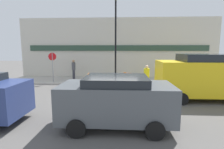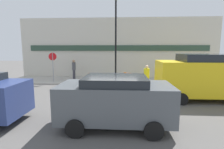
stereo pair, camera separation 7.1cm
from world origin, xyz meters
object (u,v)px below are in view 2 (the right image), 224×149
(streetlamp_post, at_px, (116,28))
(parked_car_1, at_px, (115,99))
(stop_sign, at_px, (53,62))
(person_pedestrian, at_px, (74,68))
(work_van, at_px, (207,75))
(person_worker, at_px, (147,77))

(streetlamp_post, bearing_deg, parked_car_1, -87.71)
(stop_sign, bearing_deg, parked_car_1, 112.57)
(person_pedestrian, xyz_separation_m, work_van, (8.74, -5.30, 0.30))
(person_worker, height_order, person_pedestrian, person_pedestrian)
(streetlamp_post, xyz_separation_m, person_pedestrian, (-3.69, 1.46, -3.21))
(stop_sign, xyz_separation_m, person_worker, (7.12, -1.79, -0.79))
(stop_sign, xyz_separation_m, person_pedestrian, (1.28, 1.37, -0.63))
(person_worker, xyz_separation_m, person_pedestrian, (-5.84, 3.16, 0.16))
(person_worker, bearing_deg, stop_sign, -24.48)
(streetlamp_post, height_order, work_van, streetlamp_post)
(work_van, bearing_deg, stop_sign, 158.59)
(stop_sign, height_order, person_worker, stop_sign)
(person_pedestrian, relative_size, work_van, 0.32)
(streetlamp_post, distance_m, stop_sign, 5.61)
(stop_sign, distance_m, work_van, 10.77)
(parked_car_1, relative_size, work_van, 0.76)
(stop_sign, bearing_deg, streetlamp_post, 166.56)
(streetlamp_post, distance_m, work_van, 6.98)
(streetlamp_post, bearing_deg, person_worker, -38.37)
(person_worker, height_order, parked_car_1, parked_car_1)
(person_pedestrian, bearing_deg, person_worker, 158.81)
(person_pedestrian, distance_m, work_van, 10.23)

